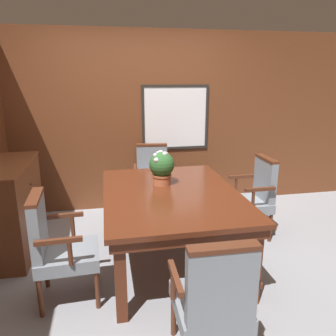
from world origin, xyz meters
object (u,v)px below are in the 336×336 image
at_px(chair_right_far, 253,195).
at_px(chair_left_near, 57,245).
at_px(chair_head_near, 213,299).
at_px(potted_plant, 162,167).
at_px(sideboard_cabinet, 11,208).
at_px(dining_table, 171,200).
at_px(chair_head_far, 153,178).

bearing_deg(chair_right_far, chair_left_near, -69.60).
relative_size(chair_head_near, potted_plant, 2.68).
xyz_separation_m(chair_head_near, chair_right_far, (1.05, 1.68, 0.00)).
height_order(chair_right_far, potted_plant, potted_plant).
distance_m(chair_right_far, sideboard_cabinet, 2.70).
bearing_deg(chair_head_near, sideboard_cabinet, -47.07).
distance_m(dining_table, chair_head_far, 1.27).
xyz_separation_m(chair_head_far, chair_right_far, (1.06, -0.88, 0.00)).
bearing_deg(chair_head_near, potted_plant, -86.72).
bearing_deg(chair_head_far, chair_right_far, -34.67).
distance_m(chair_head_far, chair_right_far, 1.38).
distance_m(dining_table, chair_right_far, 1.14).
xyz_separation_m(chair_head_near, chair_head_far, (-0.01, 2.56, 0.00)).
bearing_deg(chair_head_near, chair_right_far, -120.86).
height_order(chair_head_far, chair_right_far, same).
bearing_deg(potted_plant, chair_right_far, 6.44).
bearing_deg(potted_plant, dining_table, -79.34).
bearing_deg(chair_left_near, chair_head_near, -132.71).
height_order(dining_table, chair_right_far, chair_right_far).
distance_m(chair_left_near, chair_head_far, 1.97).
distance_m(chair_head_near, sideboard_cabinet, 2.47).
xyz_separation_m(chair_left_near, chair_head_far, (1.04, 1.67, 0.00)).
bearing_deg(chair_head_far, potted_plant, -87.59).
height_order(chair_head_near, sideboard_cabinet, sideboard_cabinet).
bearing_deg(chair_head_far, chair_head_near, -84.70).
xyz_separation_m(dining_table, chair_head_far, (0.00, 1.26, -0.16)).
height_order(dining_table, chair_head_far, chair_head_far).
relative_size(dining_table, chair_right_far, 1.83).
height_order(chair_head_far, sideboard_cabinet, sideboard_cabinet).
relative_size(chair_head_near, chair_head_far, 1.00).
height_order(chair_left_near, chair_head_far, same).
height_order(chair_head_near, chair_right_far, same).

